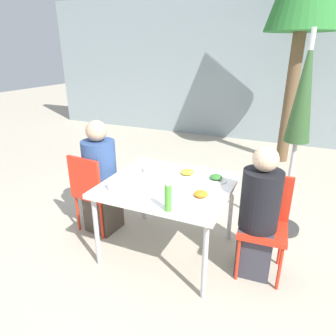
{
  "coord_description": "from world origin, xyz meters",
  "views": [
    {
      "loc": [
        1.01,
        -2.28,
        1.88
      ],
      "look_at": [
        0.0,
        0.0,
        0.89
      ],
      "focal_mm": 32.0,
      "sensor_mm": 36.0,
      "label": 1
    }
  ],
  "objects_px": {
    "closed_umbrella": "(302,106)",
    "chair_left": "(93,188)",
    "bottle": "(168,197)",
    "drinking_cup": "(112,185)",
    "chair_right": "(265,217)",
    "person_left": "(101,181)",
    "person_right": "(258,216)",
    "salad_bowl": "(153,169)"
  },
  "relations": [
    {
      "from": "closed_umbrella",
      "to": "chair_left",
      "type": "bearing_deg",
      "value": -155.79
    },
    {
      "from": "chair_left",
      "to": "drinking_cup",
      "type": "relative_size",
      "value": 9.5
    },
    {
      "from": "drinking_cup",
      "to": "chair_right",
      "type": "bearing_deg",
      "value": 19.81
    },
    {
      "from": "person_left",
      "to": "chair_right",
      "type": "distance_m",
      "value": 1.68
    },
    {
      "from": "closed_umbrella",
      "to": "drinking_cup",
      "type": "relative_size",
      "value": 22.21
    },
    {
      "from": "closed_umbrella",
      "to": "bottle",
      "type": "xyz_separation_m",
      "value": [
        -0.81,
        -1.32,
        -0.53
      ]
    },
    {
      "from": "chair_left",
      "to": "person_left",
      "type": "distance_m",
      "value": 0.11
    },
    {
      "from": "person_left",
      "to": "closed_umbrella",
      "type": "bearing_deg",
      "value": 28.92
    },
    {
      "from": "chair_left",
      "to": "person_right",
      "type": "bearing_deg",
      "value": 7.21
    },
    {
      "from": "drinking_cup",
      "to": "salad_bowl",
      "type": "bearing_deg",
      "value": 75.06
    },
    {
      "from": "chair_left",
      "to": "person_left",
      "type": "height_order",
      "value": "person_left"
    },
    {
      "from": "chair_right",
      "to": "closed_umbrella",
      "type": "height_order",
      "value": "closed_umbrella"
    },
    {
      "from": "person_left",
      "to": "closed_umbrella",
      "type": "xyz_separation_m",
      "value": [
        1.83,
        0.78,
        0.8
      ]
    },
    {
      "from": "closed_umbrella",
      "to": "drinking_cup",
      "type": "xyz_separation_m",
      "value": [
        -1.41,
        -1.18,
        -0.59
      ]
    },
    {
      "from": "chair_right",
      "to": "closed_umbrella",
      "type": "xyz_separation_m",
      "value": [
        0.15,
        0.73,
        0.86
      ]
    },
    {
      "from": "person_left",
      "to": "drinking_cup",
      "type": "relative_size",
      "value": 13.27
    },
    {
      "from": "chair_left",
      "to": "bottle",
      "type": "bearing_deg",
      "value": -17.38
    },
    {
      "from": "person_right",
      "to": "closed_umbrella",
      "type": "bearing_deg",
      "value": -106.93
    },
    {
      "from": "person_right",
      "to": "drinking_cup",
      "type": "relative_size",
      "value": 12.75
    },
    {
      "from": "salad_bowl",
      "to": "person_left",
      "type": "bearing_deg",
      "value": -169.06
    },
    {
      "from": "person_left",
      "to": "bottle",
      "type": "bearing_deg",
      "value": -21.92
    },
    {
      "from": "person_right",
      "to": "bottle",
      "type": "xyz_separation_m",
      "value": [
        -0.62,
        -0.5,
        0.29
      ]
    },
    {
      "from": "bottle",
      "to": "drinking_cup",
      "type": "bearing_deg",
      "value": 167.42
    },
    {
      "from": "chair_left",
      "to": "person_left",
      "type": "relative_size",
      "value": 0.72
    },
    {
      "from": "chair_right",
      "to": "closed_umbrella",
      "type": "distance_m",
      "value": 1.14
    },
    {
      "from": "person_right",
      "to": "salad_bowl",
      "type": "distance_m",
      "value": 1.1
    },
    {
      "from": "person_left",
      "to": "person_right",
      "type": "relative_size",
      "value": 1.04
    },
    {
      "from": "chair_right",
      "to": "person_right",
      "type": "height_order",
      "value": "person_right"
    },
    {
      "from": "chair_left",
      "to": "chair_right",
      "type": "height_order",
      "value": "same"
    },
    {
      "from": "person_right",
      "to": "closed_umbrella",
      "type": "relative_size",
      "value": 0.57
    },
    {
      "from": "person_left",
      "to": "salad_bowl",
      "type": "distance_m",
      "value": 0.6
    },
    {
      "from": "chair_right",
      "to": "person_right",
      "type": "xyz_separation_m",
      "value": [
        -0.05,
        -0.08,
        0.04
      ]
    },
    {
      "from": "bottle",
      "to": "salad_bowl",
      "type": "height_order",
      "value": "bottle"
    },
    {
      "from": "closed_umbrella",
      "to": "drinking_cup",
      "type": "bearing_deg",
      "value": -139.94
    },
    {
      "from": "chair_left",
      "to": "drinking_cup",
      "type": "xyz_separation_m",
      "value": [
        0.48,
        -0.33,
        0.27
      ]
    },
    {
      "from": "chair_left",
      "to": "salad_bowl",
      "type": "xyz_separation_m",
      "value": [
        0.62,
        0.18,
        0.25
      ]
    },
    {
      "from": "person_right",
      "to": "salad_bowl",
      "type": "xyz_separation_m",
      "value": [
        -1.07,
        0.15,
        0.21
      ]
    },
    {
      "from": "bottle",
      "to": "salad_bowl",
      "type": "bearing_deg",
      "value": 125.1
    },
    {
      "from": "chair_left",
      "to": "salad_bowl",
      "type": "distance_m",
      "value": 0.69
    },
    {
      "from": "person_right",
      "to": "closed_umbrella",
      "type": "distance_m",
      "value": 1.17
    },
    {
      "from": "bottle",
      "to": "chair_right",
      "type": "bearing_deg",
      "value": 41.46
    },
    {
      "from": "closed_umbrella",
      "to": "salad_bowl",
      "type": "bearing_deg",
      "value": -152.29
    }
  ]
}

